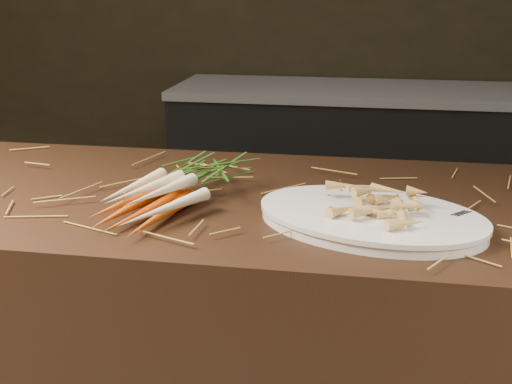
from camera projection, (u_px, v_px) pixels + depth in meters
main_counter at (211, 375)px, 1.51m from camera, size 2.40×0.70×0.90m
back_counter at (358, 171)px, 3.22m from camera, size 1.82×0.62×0.84m
straw_bedding at (206, 190)px, 1.36m from camera, size 1.40×0.60×0.02m
root_veg_bunch at (181, 182)px, 1.31m from camera, size 0.25×0.45×0.08m
serving_platter at (370, 220)px, 1.19m from camera, size 0.49×0.39×0.02m
roasted_veg_heap at (371, 202)px, 1.18m from camera, size 0.24×0.20×0.05m
serving_fork at (452, 230)px, 1.10m from camera, size 0.12×0.12×0.00m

